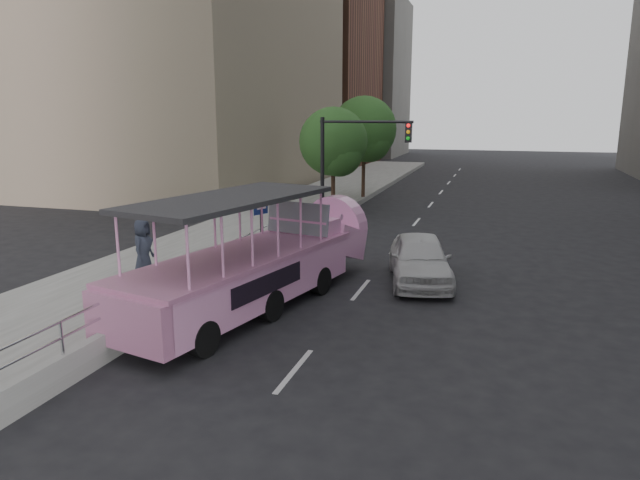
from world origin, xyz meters
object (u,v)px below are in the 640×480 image
parking_sign (261,218)px  car (420,259)px  duck_boat (262,262)px  traffic_signal (348,156)px  street_tree_near (335,144)px  street_tree_far (365,132)px  pedestrian_far (143,249)px

parking_sign → car: bearing=0.7°
duck_boat → traffic_signal: size_ratio=1.93×
street_tree_near → street_tree_far: bearing=88.1°
pedestrian_far → street_tree_near: (2.22, 13.69, 2.58)m
pedestrian_far → street_tree_far: 20.08m
street_tree_far → car: bearing=-71.0°
street_tree_far → traffic_signal: bearing=-81.6°
pedestrian_far → parking_sign: 4.11m
duck_boat → car: size_ratio=2.20×
car → street_tree_near: 12.45m
duck_boat → pedestrian_far: size_ratio=5.36×
duck_boat → parking_sign: (-1.48, 3.37, 0.60)m
pedestrian_far → street_tree_near: street_tree_near is taller
street_tree_far → pedestrian_far: bearing=-97.0°
duck_boat → pedestrian_far: (-4.12, 0.28, 0.03)m
duck_boat → street_tree_far: bearing=94.9°
parking_sign → pedestrian_far: bearing=-130.5°
street_tree_near → parking_sign: bearing=-87.7°
pedestrian_far → traffic_signal: traffic_signal is taller
car → pedestrian_far: (-8.12, -3.16, 0.46)m
car → traffic_signal: bearing=108.4°
car → pedestrian_far: 8.73m
car → parking_sign: (-5.48, -0.06, 1.03)m
duck_boat → street_tree_near: street_tree_near is taller
pedestrian_far → street_tree_near: size_ratio=0.33×
pedestrian_far → traffic_signal: bearing=-29.2°
traffic_signal → street_tree_far: 9.57m
pedestrian_far → car: bearing=-77.6°
parking_sign → street_tree_near: size_ratio=0.51×
car → pedestrian_far: bearing=-171.6°
street_tree_near → pedestrian_far: bearing=-99.2°
parking_sign → street_tree_near: (-0.42, 10.60, 2.02)m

